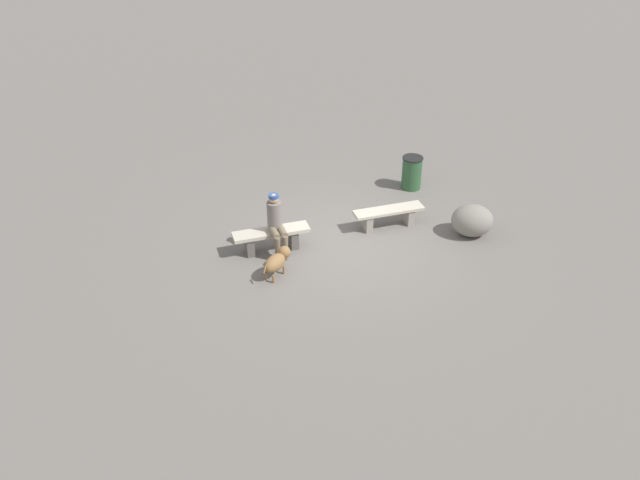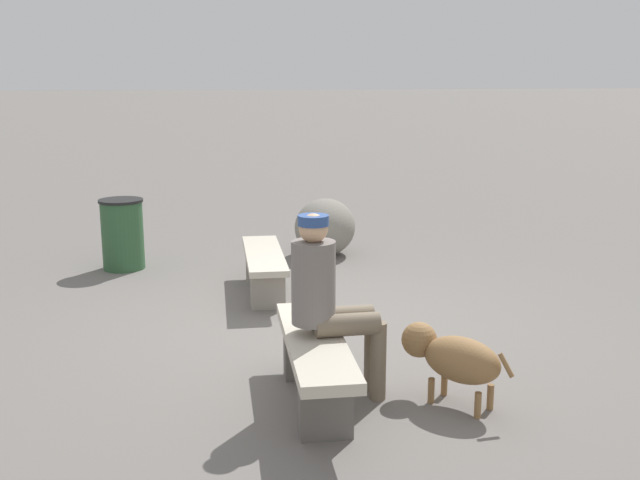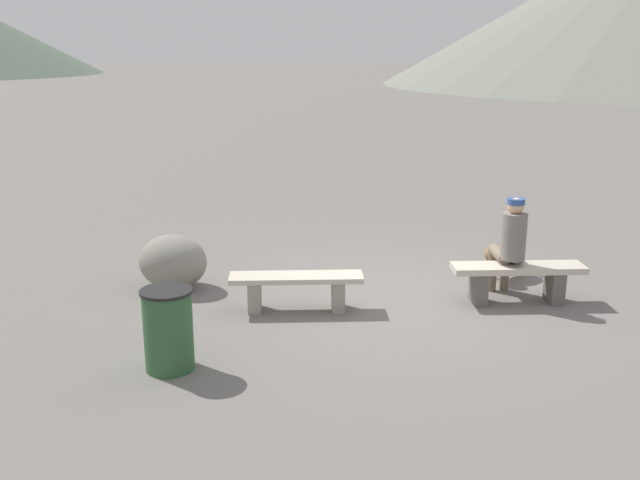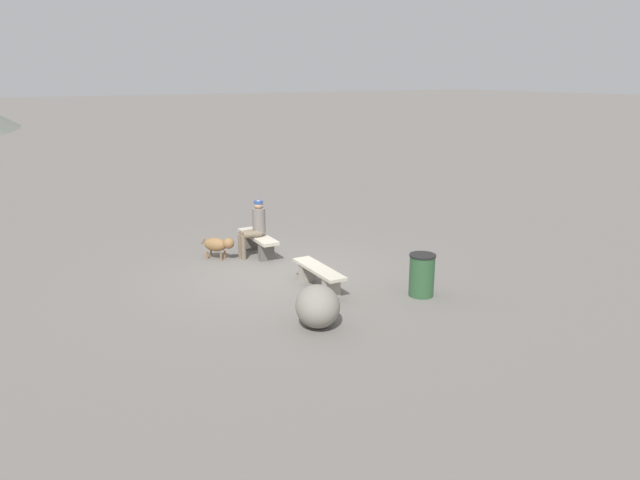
% 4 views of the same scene
% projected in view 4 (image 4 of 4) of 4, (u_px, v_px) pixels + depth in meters
% --- Properties ---
extents(ground, '(210.00, 210.00, 0.06)m').
position_uv_depth(ground, '(275.00, 276.00, 12.28)').
color(ground, slate).
extents(bench_left, '(1.54, 0.43, 0.43)m').
position_uv_depth(bench_left, '(319.00, 274.00, 11.40)').
color(bench_left, gray).
rests_on(bench_left, ground).
extents(bench_right, '(1.57, 0.44, 0.46)m').
position_uv_depth(bench_right, '(258.00, 241.00, 13.54)').
color(bench_right, '#605B56').
rests_on(bench_right, ground).
extents(seated_person, '(0.31, 0.62, 1.27)m').
position_uv_depth(seated_person, '(255.00, 225.00, 13.31)').
color(seated_person, slate).
rests_on(seated_person, ground).
extents(dog, '(0.69, 0.62, 0.50)m').
position_uv_depth(dog, '(218.00, 244.00, 13.23)').
color(dog, olive).
rests_on(dog, ground).
extents(trash_bin, '(0.49, 0.49, 0.79)m').
position_uv_depth(trash_bin, '(422.00, 275.00, 11.03)').
color(trash_bin, '#2D5633').
rests_on(trash_bin, ground).
extents(boulder, '(1.09, 1.01, 0.69)m').
position_uv_depth(boulder, '(318.00, 306.00, 9.70)').
color(boulder, gray).
rests_on(boulder, ground).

